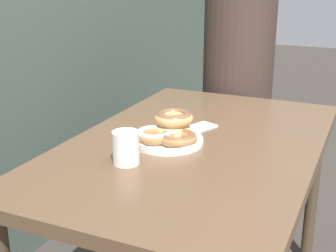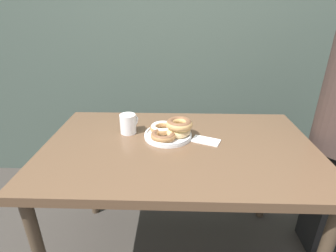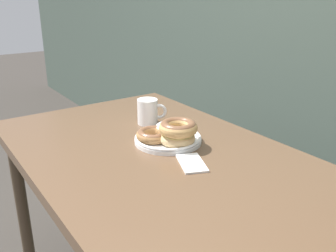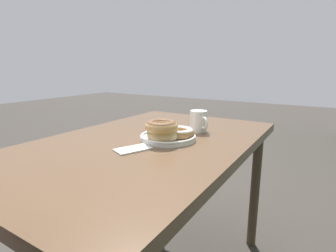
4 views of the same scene
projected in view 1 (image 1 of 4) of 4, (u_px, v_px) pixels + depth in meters
dining_table at (195, 162)px, 1.58m from camera, size 1.26×0.79×0.73m
donut_plate at (169, 132)px, 1.54m from camera, size 0.26×0.23×0.09m
coffee_mug at (125, 147)px, 1.37m from camera, size 0.09×0.11×0.10m
person_figure at (239, 69)px, 2.31m from camera, size 0.37×0.34×1.47m
napkin at (199, 128)px, 1.68m from camera, size 0.15×0.12×0.01m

